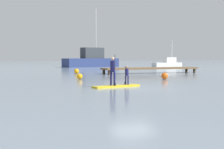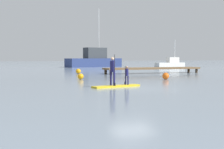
{
  "view_description": "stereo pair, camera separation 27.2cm",
  "coord_description": "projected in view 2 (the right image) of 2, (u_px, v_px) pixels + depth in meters",
  "views": [
    {
      "loc": [
        -8.39,
        -17.74,
        1.84
      ],
      "look_at": [
        -0.46,
        2.1,
        0.71
      ],
      "focal_mm": 54.6,
      "sensor_mm": 36.0,
      "label": 1
    },
    {
      "loc": [
        -8.14,
        -17.83,
        1.84
      ],
      "look_at": [
        -0.46,
        2.1,
        0.71
      ],
      "focal_mm": 54.6,
      "sensor_mm": 36.0,
      "label": 2
    }
  ],
  "objects": [
    {
      "name": "mooring_buoy_far",
      "position": [
        81.0,
        76.0,
        27.46
      ],
      "size": [
        0.47,
        0.47,
        0.47
      ],
      "primitive_type": "sphere",
      "color": "orange",
      "rests_on": "ground"
    },
    {
      "name": "fishing_boat_white_large",
      "position": [
        94.0,
        60.0,
        60.36
      ],
      "size": [
        10.78,
        5.29,
        10.32
      ],
      "color": "navy",
      "rests_on": "ground"
    },
    {
      "name": "mooring_buoy_mid",
      "position": [
        166.0,
        76.0,
        27.36
      ],
      "size": [
        0.55,
        0.55,
        0.55
      ],
      "primitive_type": "sphere",
      "color": "orange",
      "rests_on": "ground"
    },
    {
      "name": "ground_plane",
      "position": [
        133.0,
        88.0,
        19.64
      ],
      "size": [
        240.0,
        240.0,
        0.0
      ],
      "primitive_type": "plane",
      "color": "gray"
    },
    {
      "name": "paddler_adult",
      "position": [
        113.0,
        69.0,
        20.39
      ],
      "size": [
        0.36,
        0.52,
        1.87
      ],
      "color": "#19194C",
      "rests_on": "paddleboard_near"
    },
    {
      "name": "paddler_child_solo",
      "position": [
        127.0,
        74.0,
        21.03
      ],
      "size": [
        0.24,
        0.4,
        1.16
      ],
      "color": "#19194C",
      "rests_on": "paddleboard_near"
    },
    {
      "name": "fishing_boat_green_midground",
      "position": [
        171.0,
        64.0,
        57.95
      ],
      "size": [
        5.5,
        2.01,
        4.66
      ],
      "color": "silver",
      "rests_on": "ground"
    },
    {
      "name": "mooring_buoy_near",
      "position": [
        78.0,
        71.0,
        36.51
      ],
      "size": [
        0.53,
        0.53,
        0.53
      ],
      "primitive_type": "sphere",
      "color": "orange",
      "rests_on": "ground"
    },
    {
      "name": "paddleboard_near",
      "position": [
        117.0,
        86.0,
        20.62
      ],
      "size": [
        3.28,
        1.35,
        0.1
      ],
      "color": "gold",
      "rests_on": "ground"
    },
    {
      "name": "floating_dock",
      "position": [
        152.0,
        68.0,
        37.42
      ],
      "size": [
        11.01,
        2.16,
        0.64
      ],
      "color": "brown",
      "rests_on": "ground"
    }
  ]
}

